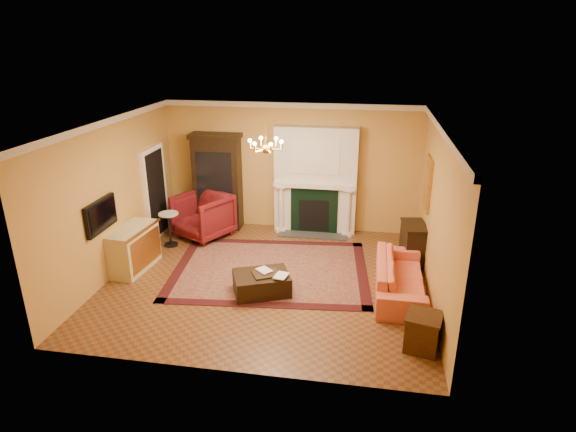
% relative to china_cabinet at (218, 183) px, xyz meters
% --- Properties ---
extents(floor, '(6.00, 5.50, 0.02)m').
position_rel_china_cabinet_xyz_m(floor, '(1.73, -2.49, -1.10)').
color(floor, brown).
rests_on(floor, ground).
extents(ceiling, '(6.00, 5.50, 0.02)m').
position_rel_china_cabinet_xyz_m(ceiling, '(1.73, -2.49, 1.92)').
color(ceiling, white).
rests_on(ceiling, wall_back).
extents(wall_back, '(6.00, 0.02, 3.00)m').
position_rel_china_cabinet_xyz_m(wall_back, '(1.73, 0.27, 0.41)').
color(wall_back, '#B88C42').
rests_on(wall_back, floor).
extents(wall_front, '(6.00, 0.02, 3.00)m').
position_rel_china_cabinet_xyz_m(wall_front, '(1.73, -5.25, 0.41)').
color(wall_front, '#B88C42').
rests_on(wall_front, floor).
extents(wall_left, '(0.02, 5.50, 3.00)m').
position_rel_china_cabinet_xyz_m(wall_left, '(-1.28, -2.49, 0.41)').
color(wall_left, '#B88C42').
rests_on(wall_left, floor).
extents(wall_right, '(0.02, 5.50, 3.00)m').
position_rel_china_cabinet_xyz_m(wall_right, '(4.74, -2.49, 0.41)').
color(wall_right, '#B88C42').
rests_on(wall_right, floor).
extents(fireplace, '(1.90, 0.70, 2.50)m').
position_rel_china_cabinet_xyz_m(fireplace, '(2.33, 0.08, 0.10)').
color(fireplace, silver).
rests_on(fireplace, wall_back).
extents(crown_molding, '(6.00, 5.50, 0.12)m').
position_rel_china_cabinet_xyz_m(crown_molding, '(1.73, -1.53, 1.85)').
color(crown_molding, silver).
rests_on(crown_molding, ceiling).
extents(doorway, '(0.08, 1.05, 2.10)m').
position_rel_china_cabinet_xyz_m(doorway, '(-1.23, -0.79, -0.05)').
color(doorway, white).
rests_on(doorway, wall_left).
extents(tv_panel, '(0.09, 0.95, 0.58)m').
position_rel_china_cabinet_xyz_m(tv_panel, '(-1.22, -3.09, 0.26)').
color(tv_panel, black).
rests_on(tv_panel, wall_left).
extents(gilt_mirror, '(0.06, 0.76, 1.05)m').
position_rel_china_cabinet_xyz_m(gilt_mirror, '(4.70, -1.09, 0.56)').
color(gilt_mirror, gold).
rests_on(gilt_mirror, wall_right).
extents(chandelier, '(0.63, 0.55, 0.53)m').
position_rel_china_cabinet_xyz_m(chandelier, '(1.73, -2.49, 1.52)').
color(chandelier, gold).
rests_on(chandelier, ceiling).
extents(oriental_rug, '(4.10, 3.24, 0.02)m').
position_rel_china_cabinet_xyz_m(oriental_rug, '(1.70, -2.11, -1.08)').
color(oriental_rug, '#450E1A').
rests_on(oriental_rug, floor).
extents(china_cabinet, '(1.11, 0.53, 2.18)m').
position_rel_china_cabinet_xyz_m(china_cabinet, '(0.00, 0.00, 0.00)').
color(china_cabinet, black).
rests_on(china_cabinet, floor).
extents(wingback_armchair, '(1.45, 1.42, 1.12)m').
position_rel_china_cabinet_xyz_m(wingback_armchair, '(-0.17, -0.68, -0.53)').
color(wingback_armchair, maroon).
rests_on(wingback_armchair, floor).
extents(pedestal_table, '(0.43, 0.43, 0.77)m').
position_rel_china_cabinet_xyz_m(pedestal_table, '(-0.73, -1.31, -0.65)').
color(pedestal_table, black).
rests_on(pedestal_table, floor).
extents(commode, '(0.65, 1.22, 0.88)m').
position_rel_china_cabinet_xyz_m(commode, '(-1.00, -2.50, -0.65)').
color(commode, beige).
rests_on(commode, floor).
extents(coral_sofa, '(0.65, 2.17, 0.85)m').
position_rel_china_cabinet_xyz_m(coral_sofa, '(4.20, -2.58, -0.67)').
color(coral_sofa, '#E55B48').
rests_on(coral_sofa, floor).
extents(end_table, '(0.57, 0.57, 0.55)m').
position_rel_china_cabinet_xyz_m(end_table, '(4.45, -4.25, -0.82)').
color(end_table, '#3E2710').
rests_on(end_table, floor).
extents(console_table, '(0.51, 0.78, 0.82)m').
position_rel_china_cabinet_xyz_m(console_table, '(4.51, -1.28, -0.68)').
color(console_table, black).
rests_on(console_table, floor).
extents(leather_ottoman, '(1.18, 1.03, 0.37)m').
position_rel_china_cabinet_xyz_m(leather_ottoman, '(1.73, -3.02, -0.89)').
color(leather_ottoman, black).
rests_on(leather_ottoman, oriental_rug).
extents(ottoman_tray, '(0.57, 0.53, 0.03)m').
position_rel_china_cabinet_xyz_m(ottoman_tray, '(1.81, -3.03, -0.70)').
color(ottoman_tray, black).
rests_on(ottoman_tray, leather_ottoman).
extents(book_a, '(0.16, 0.17, 0.28)m').
position_rel_china_cabinet_xyz_m(book_a, '(1.69, -3.04, -0.54)').
color(book_a, gray).
rests_on(book_a, ottoman_tray).
extents(book_b, '(0.22, 0.07, 0.30)m').
position_rel_china_cabinet_xyz_m(book_b, '(2.00, -3.09, -0.53)').
color(book_b, gray).
rests_on(book_b, ottoman_tray).
extents(topiary_left, '(0.16, 0.16, 0.44)m').
position_rel_china_cabinet_xyz_m(topiary_left, '(1.77, 0.04, 0.38)').
color(topiary_left, gray).
rests_on(topiary_left, fireplace).
extents(topiary_right, '(0.18, 0.18, 0.48)m').
position_rel_china_cabinet_xyz_m(topiary_right, '(3.04, 0.04, 0.40)').
color(topiary_right, gray).
rests_on(topiary_right, fireplace).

